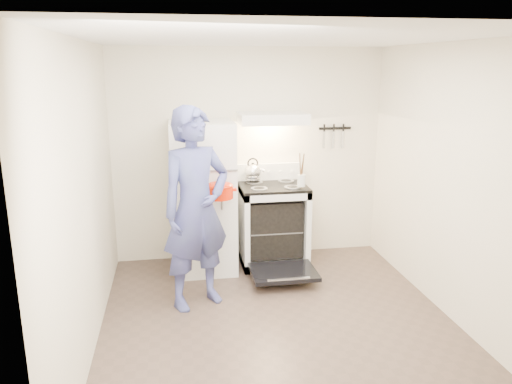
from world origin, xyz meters
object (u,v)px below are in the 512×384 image
at_px(person, 196,209).
at_px(dutch_oven, 220,192).
at_px(refrigerator, 203,197).
at_px(tea_kettle, 253,170).
at_px(stove_body, 273,226).

distance_m(person, dutch_oven, 0.43).
distance_m(refrigerator, tea_kettle, 0.68).
relative_size(stove_body, dutch_oven, 2.65).
bearing_deg(stove_body, tea_kettle, 140.02).
height_order(stove_body, dutch_oven, dutch_oven).
bearing_deg(refrigerator, stove_body, 1.77).
xyz_separation_m(refrigerator, person, (-0.12, -0.89, 0.12)).
distance_m(refrigerator, person, 0.90).
distance_m(stove_body, tea_kettle, 0.69).
bearing_deg(refrigerator, tea_kettle, 18.43).
relative_size(stove_body, person, 0.47).
xyz_separation_m(refrigerator, dutch_oven, (0.14, -0.55, 0.19)).
xyz_separation_m(stove_body, tea_kettle, (-0.21, 0.18, 0.63)).
bearing_deg(dutch_oven, tea_kettle, 58.26).
relative_size(refrigerator, tea_kettle, 5.86).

